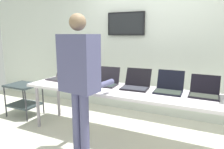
# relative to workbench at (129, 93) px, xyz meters

# --- Properties ---
(ground) EXTENTS (8.00, 8.00, 0.04)m
(ground) POSITION_rel_workbench_xyz_m (0.00, 0.00, -0.70)
(ground) COLOR beige
(back_wall) EXTENTS (8.00, 0.11, 2.78)m
(back_wall) POSITION_rel_workbench_xyz_m (-0.01, 1.13, 0.71)
(back_wall) COLOR silver
(back_wall) RESTS_ON ground
(workbench) EXTENTS (3.12, 0.70, 0.73)m
(workbench) POSITION_rel_workbench_xyz_m (0.00, 0.00, 0.00)
(workbench) COLOR silver
(workbench) RESTS_ON ground
(laptop_station_0) EXTENTS (0.39, 0.38, 0.26)m
(laptop_station_0) POSITION_rel_workbench_xyz_m (-1.29, 0.15, 0.11)
(laptop_station_0) COLOR #3C343D
(laptop_station_0) RESTS_ON workbench
(laptop_station_1) EXTENTS (0.38, 0.38, 0.25)m
(laptop_station_1) POSITION_rel_workbench_xyz_m (-0.84, 0.15, 0.10)
(laptop_station_1) COLOR black
(laptop_station_1) RESTS_ON workbench
(laptop_station_2) EXTENTS (0.38, 0.34, 0.26)m
(laptop_station_2) POSITION_rel_workbench_xyz_m (-0.42, 0.13, 0.11)
(laptop_station_2) COLOR black
(laptop_station_2) RESTS_ON workbench
(laptop_station_3) EXTENTS (0.40, 0.41, 0.26)m
(laptop_station_3) POSITION_rel_workbench_xyz_m (0.05, 0.15, 0.11)
(laptop_station_3) COLOR black
(laptop_station_3) RESTS_ON workbench
(laptop_station_4) EXTENTS (0.36, 0.36, 0.27)m
(laptop_station_4) POSITION_rel_workbench_xyz_m (0.51, 0.15, 0.11)
(laptop_station_4) COLOR black
(laptop_station_4) RESTS_ON workbench
(laptop_station_5) EXTENTS (0.35, 0.33, 0.25)m
(laptop_station_5) POSITION_rel_workbench_xyz_m (0.95, 0.15, 0.10)
(laptop_station_5) COLOR black
(laptop_station_5) RESTS_ON workbench
(person) EXTENTS (0.49, 0.63, 1.72)m
(person) POSITION_rel_workbench_xyz_m (-0.37, -0.62, 0.36)
(person) COLOR #4C4D74
(person) RESTS_ON ground
(coffee_mug) EXTENTS (0.08, 0.08, 0.09)m
(coffee_mug) POSITION_rel_workbench_xyz_m (-0.95, -0.25, 0.09)
(coffee_mug) COLOR #3B4E96
(coffee_mug) RESTS_ON workbench
(paper_sheet) EXTENTS (0.27, 0.33, 0.00)m
(paper_sheet) POSITION_rel_workbench_xyz_m (-0.67, -0.17, 0.05)
(paper_sheet) COLOR white
(paper_sheet) RESTS_ON workbench
(storage_cart) EXTENTS (0.56, 0.44, 0.59)m
(storage_cart) POSITION_rel_workbench_xyz_m (-2.05, 0.00, -0.29)
(storage_cart) COLOR #293438
(storage_cart) RESTS_ON ground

